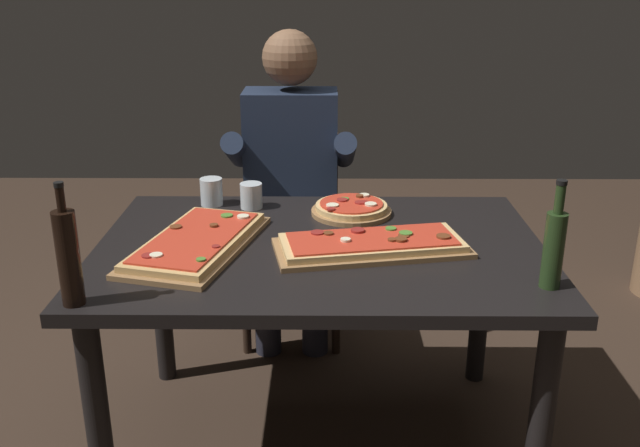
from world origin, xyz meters
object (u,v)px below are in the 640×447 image
Objects in this scene: tumbler_near_camera at (251,197)px; seated_diner at (291,177)px; dining_table at (320,272)px; pizza_rectangular_left at (197,242)px; oil_bottle_amber at (554,246)px; pizza_round_far at (351,209)px; diner_chair at (293,225)px; pizza_rectangular_front at (372,245)px; tumbler_far_side at (211,192)px; wine_bottle_dark at (68,256)px.

seated_diner is at bearing 72.25° from tumbler_near_camera.
pizza_rectangular_left reaches higher than dining_table.
dining_table is 4.62× the size of oil_bottle_amber.
pizza_rectangular_left is 0.59m from pizza_round_far.
diner_chair reaches higher than dining_table.
pizza_rectangular_front is at bearing -70.13° from seated_diner.
dining_table is 2.24× the size of pizza_rectangular_left.
seated_diner is (-0.23, 0.45, -0.02)m from pizza_round_far.
dining_table is 0.32m from pizza_round_far.
tumbler_near_camera is at bearing 169.61° from pizza_round_far.
seated_diner is at bearing 109.87° from pizza_rectangular_front.
tumbler_far_side is at bearing 92.36° from pizza_rectangular_left.
seated_diner is (-0.13, 0.74, 0.10)m from dining_table.
pizza_round_far is 0.32× the size of diner_chair.
diner_chair is at bearing 107.42° from pizza_rectangular_front.
pizza_rectangular_left is 0.81m from seated_diner.
pizza_rectangular_left is at bearing -174.24° from dining_table.
wine_bottle_dark is at bearing -106.33° from tumbler_far_side.
wine_bottle_dark is at bearing -174.90° from oil_bottle_amber.
diner_chair is at bearing 68.32° from wine_bottle_dark.
oil_bottle_amber is 1.29m from seated_diner.
wine_bottle_dark reaches higher than pizza_rectangular_left.
diner_chair reaches higher than tumbler_far_side.
tumbler_far_side is (-0.40, 0.38, 0.14)m from dining_table.
dining_table is 0.75m from seated_diner.
tumbler_far_side is at bearing -119.86° from diner_chair.
pizza_round_far is 0.68m from diner_chair.
pizza_rectangular_left is 0.47× the size of seated_diner.
oil_bottle_amber reaches higher than tumbler_near_camera.
oil_bottle_amber reaches higher than tumbler_far_side.
dining_table is at bearing -43.82° from tumbler_far_side.
pizza_rectangular_left is at bearing 56.48° from wine_bottle_dark.
tumbler_far_side reaches higher than pizza_round_far.
seated_diner is (0.25, 0.77, -0.02)m from pizza_rectangular_left.
pizza_round_far is at bearing 98.62° from pizza_rectangular_front.
tumbler_far_side is at bearing 168.98° from pizza_round_far.
pizza_rectangular_front and pizza_rectangular_left have the same top height.
oil_bottle_amber is 3.32× the size of tumbler_near_camera.
pizza_rectangular_front is at bearing -81.38° from pizza_round_far.
oil_bottle_amber reaches higher than pizza_rectangular_front.
diner_chair is (-0.13, 0.86, -0.16)m from dining_table.
oil_bottle_amber is 0.23× the size of seated_diner.
seated_diner reaches higher than tumbler_far_side.
wine_bottle_dark is 0.86m from tumbler_near_camera.
tumbler_near_camera reaches higher than dining_table.
tumbler_near_camera is at bearing -107.75° from seated_diner.
pizza_round_far is at bearing 33.32° from pizza_rectangular_left.
dining_table is at bearing 33.50° from wine_bottle_dark.
wine_bottle_dark is at bearing -113.70° from seated_diner.
wine_bottle_dark is 1.08× the size of oil_bottle_amber.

